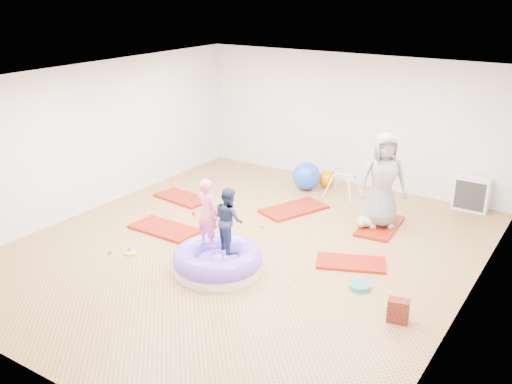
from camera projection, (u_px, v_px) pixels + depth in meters
The scene contains 19 objects.
room at pixel (246, 168), 9.04m from camera, with size 7.01×8.01×2.81m.
gym_mat_front_left at pixel (164, 229), 10.19m from camera, with size 1.25×0.62×0.05m, color #9A200D.
gym_mat_mid_left at pixel (182, 198), 11.66m from camera, with size 1.16×0.58×0.05m, color #9A200D.
gym_mat_center_back at pixel (294, 209), 11.08m from camera, with size 1.28×0.64×0.05m, color #9A200D.
gym_mat_right at pixel (351, 263), 8.96m from camera, with size 1.07×0.54×0.04m, color #9A200D.
gym_mat_rear_right at pixel (380, 226), 10.31m from camera, with size 1.22×0.61×0.05m, color #9A200D.
inflatable_cushion at pixel (218, 261), 8.71m from camera, with size 1.38×1.38×0.44m.
child_pink at pixel (207, 210), 8.57m from camera, with size 0.40×0.26×1.10m, color pink.
child_navy at pixel (229, 216), 8.47m from camera, with size 0.48×0.38×1.00m, color #1F2B4D.
adult_caregiver at pixel (383, 180), 10.00m from camera, with size 0.84×0.54×1.71m, color gray.
infant at pixel (364, 222), 10.18m from camera, with size 0.33×0.33×0.19m.
ball_pit_balls at pixel (180, 235), 9.94m from camera, with size 1.64×2.32×0.07m.
exercise_ball_blue at pixel (306, 176), 12.12m from camera, with size 0.60×0.60×0.60m, color blue.
exercise_ball_orange at pixel (326, 179), 12.30m from camera, with size 0.37×0.37×0.37m, color orange.
infant_play_gym at pixel (343, 181), 11.71m from camera, with size 0.64×0.61×0.49m.
cube_shelf at pixel (472, 194), 11.02m from camera, with size 0.66×0.32×0.66m.
balance_disc at pixel (360, 286), 8.25m from camera, with size 0.32×0.32×0.07m, color teal.
backpack at pixel (398, 311), 7.40m from camera, with size 0.28×0.17×0.32m, color #B8381F.
yellow_toy at pixel (131, 253), 9.31m from camera, with size 0.21×0.21×0.03m, color yellow.
Camera 1 is at (4.82, -7.14, 4.17)m, focal length 40.00 mm.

